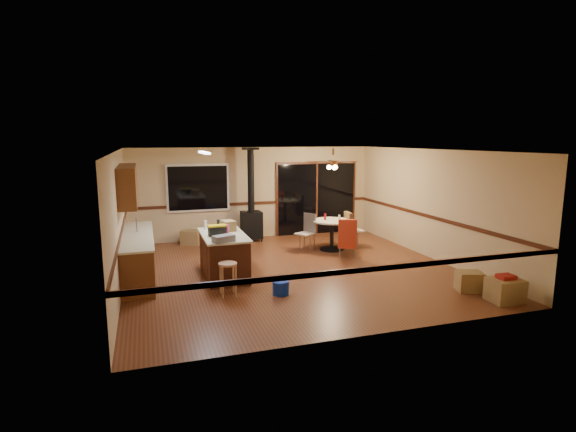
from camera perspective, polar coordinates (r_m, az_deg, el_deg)
name	(u,v)px	position (r m, az deg, el deg)	size (l,w,h in m)	color
floor	(292,270)	(9.93, 0.53, -6.84)	(7.00, 7.00, 0.00)	brown
ceiling	(292,150)	(9.51, 0.55, 8.34)	(7.00, 7.00, 0.00)	silver
wall_back	(254,193)	(12.97, -4.30, 2.96)	(7.00, 7.00, 0.00)	tan
wall_front	(369,249)	(6.47, 10.30, -4.18)	(7.00, 7.00, 0.00)	tan
wall_left	(119,220)	(9.18, -20.69, -0.52)	(7.00, 7.00, 0.00)	tan
wall_right	(432,204)	(11.22, 17.79, 1.43)	(7.00, 7.00, 0.00)	tan
chair_rail	(292,225)	(9.69, 0.54, -1.16)	(7.00, 7.00, 0.08)	#421E10
window	(198,188)	(12.63, -11.35, 3.52)	(1.72, 0.10, 1.32)	black
sliding_door	(316,199)	(13.52, 3.63, 2.18)	(2.52, 0.10, 2.10)	black
lower_cabinets	(138,257)	(9.84, -18.50, -4.92)	(0.60, 3.00, 0.86)	brown
countertop	(137,235)	(9.74, -18.64, -2.35)	(0.64, 3.04, 0.04)	beige
upper_cabinets	(128,185)	(9.78, -19.69, 3.70)	(0.35, 2.00, 0.80)	brown
kitchen_island	(224,255)	(9.46, -8.16, -4.93)	(0.88, 1.68, 0.90)	#3E1C0F
wood_stove	(251,215)	(12.58, -4.68, 0.11)	(0.55, 0.50, 2.52)	black
ceiling_fan	(333,164)	(11.38, 5.74, 6.59)	(0.24, 0.24, 0.55)	brown
fluorescent_strip	(204,153)	(9.41, -10.60, 7.91)	(0.10, 1.20, 0.04)	white
toolbox_grey	(224,239)	(8.66, -8.18, -2.85)	(0.40, 0.22, 0.13)	slate
toolbox_black	(217,231)	(9.23, -9.01, -1.89)	(0.34, 0.18, 0.19)	black
toolbox_yellow_lid	(217,226)	(9.21, -9.03, -1.23)	(0.38, 0.20, 0.03)	gold
box_on_island	(228,226)	(9.67, -7.58, -1.22)	(0.24, 0.33, 0.22)	olive
bottle_dark	(219,226)	(9.62, -8.81, -1.21)	(0.07, 0.07, 0.25)	black
bottle_pink	(227,229)	(9.30, -7.70, -1.69)	(0.07, 0.07, 0.21)	#D84C8C
bottle_white	(206,225)	(9.90, -10.43, -1.12)	(0.06, 0.06, 0.19)	white
bar_stool	(228,279)	(8.35, -7.62, -7.96)	(0.34, 0.34, 0.62)	tan
blue_bucket	(281,288)	(8.39, -0.92, -9.09)	(0.31, 0.31, 0.26)	#0B2AA1
dining_table	(332,229)	(11.60, 5.60, -1.72)	(0.99, 0.99, 0.78)	black
glass_red	(325,217)	(11.57, 4.75, -0.07)	(0.06, 0.06, 0.17)	#590C14
glass_cream	(339,217)	(11.56, 6.54, -0.19)	(0.06, 0.06, 0.14)	beige
chair_left	(308,228)	(11.50, 2.52, -1.50)	(0.55, 0.55, 0.51)	tan
chair_near	(347,234)	(10.82, 7.55, -2.26)	(0.57, 0.59, 0.70)	tan
chair_right	(349,225)	(11.85, 7.77, -1.20)	(0.50, 0.46, 0.70)	tan
box_under_window	(191,237)	(12.47, -12.20, -2.66)	(0.49, 0.39, 0.39)	olive
box_corner_a	(505,290)	(8.89, 25.84, -8.47)	(0.55, 0.46, 0.42)	olive
box_corner_b	(469,281)	(9.23, 22.04, -7.68)	(0.46, 0.39, 0.37)	olive
box_small_red	(506,277)	(8.82, 25.96, -6.96)	(0.28, 0.23, 0.07)	maroon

